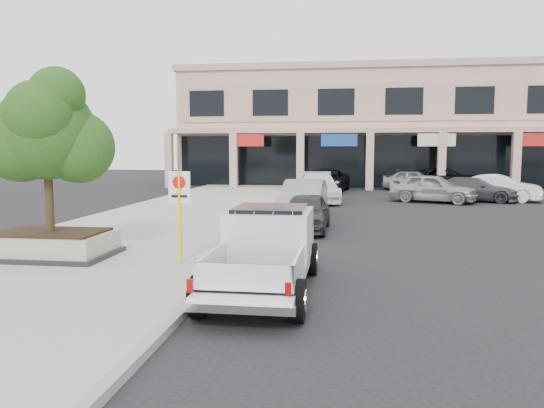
{
  "coord_description": "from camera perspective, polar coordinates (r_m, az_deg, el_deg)",
  "views": [
    {
      "loc": [
        1.32,
        -11.79,
        3.0
      ],
      "look_at": [
        -0.54,
        1.5,
        1.59
      ],
      "focal_mm": 35.0,
      "sensor_mm": 36.0,
      "label": 1
    }
  ],
  "objects": [
    {
      "name": "sidewalk",
      "position": [
        19.28,
        -12.88,
        -2.87
      ],
      "size": [
        8.0,
        52.0,
        0.15
      ],
      "primitive_type": "cube",
      "color": "gray",
      "rests_on": "ground"
    },
    {
      "name": "lot_car_a",
      "position": [
        30.75,
        16.93,
        1.65
      ],
      "size": [
        5.08,
        3.53,
        1.61
      ],
      "primitive_type": "imported",
      "rotation": [
        0.0,
        0.0,
        1.19
      ],
      "color": "#979B9F",
      "rests_on": "ground"
    },
    {
      "name": "curb_car_d",
      "position": [
        36.95,
        5.94,
        2.52
      ],
      "size": [
        3.25,
        5.84,
        1.54
      ],
      "primitive_type": "imported",
      "rotation": [
        0.0,
        0.0,
        -0.13
      ],
      "color": "black",
      "rests_on": "ground"
    },
    {
      "name": "curb_car_b",
      "position": [
        23.38,
        3.43,
        0.61
      ],
      "size": [
        1.93,
        4.98,
        1.62
      ],
      "primitive_type": "imported",
      "rotation": [
        0.0,
        0.0,
        -0.05
      ],
      "color": "gray",
      "rests_on": "ground"
    },
    {
      "name": "lot_car_d",
      "position": [
        39.99,
        18.1,
        2.56
      ],
      "size": [
        6.38,
        4.64,
        1.61
      ],
      "primitive_type": "imported",
      "rotation": [
        0.0,
        0.0,
        1.19
      ],
      "color": "black",
      "rests_on": "ground"
    },
    {
      "name": "planter_tree",
      "position": [
        15.06,
        -22.37,
        7.13
      ],
      "size": [
        2.9,
        2.55,
        4.0
      ],
      "color": "black",
      "rests_on": "planter"
    },
    {
      "name": "planter",
      "position": [
        15.2,
        -22.65,
        -4.02
      ],
      "size": [
        3.2,
        2.2,
        0.68
      ],
      "color": "black",
      "rests_on": "sidewalk"
    },
    {
      "name": "hedge",
      "position": [
        16.6,
        -2.96,
        -2.25
      ],
      "size": [
        1.1,
        0.99,
        0.93
      ],
      "primitive_type": "ellipsoid",
      "color": "#143F12",
      "rests_on": "sidewalk"
    },
    {
      "name": "no_parking_sign",
      "position": [
        13.25,
        -9.91,
        -0.0
      ],
      "size": [
        0.55,
        0.09,
        2.3
      ],
      "color": "yellow",
      "rests_on": "sidewalk"
    },
    {
      "name": "ground",
      "position": [
        12.24,
        1.54,
        -8.18
      ],
      "size": [
        120.0,
        120.0,
        0.0
      ],
      "primitive_type": "plane",
      "color": "black",
      "rests_on": "ground"
    },
    {
      "name": "curb",
      "position": [
        18.26,
        -1.19,
        -3.21
      ],
      "size": [
        0.2,
        52.0,
        0.15
      ],
      "primitive_type": "cube",
      "color": "gray",
      "rests_on": "ground"
    },
    {
      "name": "lot_car_b",
      "position": [
        32.95,
        23.19,
        1.61
      ],
      "size": [
        4.84,
        3.19,
        1.51
      ],
      "primitive_type": "imported",
      "rotation": [
        0.0,
        0.0,
        1.19
      ],
      "color": "silver",
      "rests_on": "ground"
    },
    {
      "name": "curb_car_a",
      "position": [
        19.32,
        3.68,
        -0.88
      ],
      "size": [
        1.71,
        4.06,
        1.37
      ],
      "primitive_type": "imported",
      "rotation": [
        0.0,
        0.0,
        -0.02
      ],
      "color": "#292A2D",
      "rests_on": "ground"
    },
    {
      "name": "lot_car_c",
      "position": [
        32.25,
        20.92,
        1.49
      ],
      "size": [
        5.07,
        3.37,
        1.36
      ],
      "primitive_type": "imported",
      "rotation": [
        0.0,
        0.0,
        1.23
      ],
      "color": "#323438",
      "rests_on": "ground"
    },
    {
      "name": "curb_car_c",
      "position": [
        29.94,
        4.9,
        1.82
      ],
      "size": [
        2.96,
        5.93,
        1.65
      ],
      "primitive_type": "imported",
      "rotation": [
        0.0,
        0.0,
        0.12
      ],
      "color": "silver",
      "rests_on": "ground"
    },
    {
      "name": "pickup_truck",
      "position": [
        11.04,
        -0.9,
        -5.2
      ],
      "size": [
        2.03,
        5.43,
        1.71
      ],
      "primitive_type": null,
      "rotation": [
        0.0,
        0.0,
        -0.0
      ],
      "color": "white",
      "rests_on": "ground"
    },
    {
      "name": "lot_car_e",
      "position": [
        38.98,
        15.05,
        2.48
      ],
      "size": [
        4.71,
        3.12,
        1.49
      ],
      "primitive_type": "imported",
      "rotation": [
        0.0,
        0.0,
        1.23
      ],
      "color": "gray",
      "rests_on": "ground"
    },
    {
      "name": "strip_mall",
      "position": [
        46.24,
        16.42,
        7.93
      ],
      "size": [
        40.55,
        12.43,
        9.5
      ],
      "color": "tan",
      "rests_on": "ground"
    }
  ]
}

